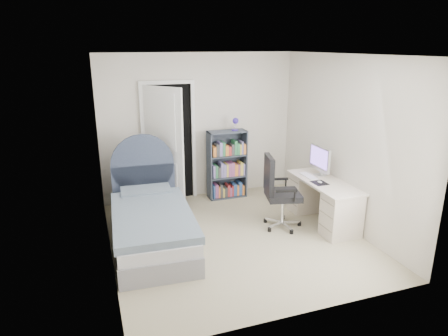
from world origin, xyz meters
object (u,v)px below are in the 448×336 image
object	(u,v)px
bed	(151,221)
desk	(323,200)
floor_lamp	(153,171)
bookcase	(227,167)
nightstand	(135,186)
office_chair	(277,189)

from	to	relation	value
bed	desk	bearing A→B (deg)	-5.40
floor_lamp	bookcase	world-z (taller)	bookcase
nightstand	desk	xyz separation A→B (m)	(2.61, -1.56, -0.00)
bed	desk	size ratio (longest dim) A/B	1.59
bookcase	office_chair	size ratio (longest dim) A/B	1.30
desk	office_chair	size ratio (longest dim) A/B	1.24
nightstand	bookcase	xyz separation A→B (m)	(1.60, -0.07, 0.18)
nightstand	office_chair	bearing A→B (deg)	-38.22
office_chair	nightstand	bearing A→B (deg)	141.78
bed	bookcase	distance (m)	2.01
nightstand	office_chair	size ratio (longest dim) A/B	0.52
bed	floor_lamp	bearing A→B (deg)	78.92
bed	office_chair	bearing A→B (deg)	-4.95
floor_lamp	desk	size ratio (longest dim) A/B	1.01
office_chair	desk	bearing A→B (deg)	-6.53
bookcase	floor_lamp	bearing A→B (deg)	173.31
bookcase	nightstand	bearing A→B (deg)	177.50
nightstand	office_chair	world-z (taller)	office_chair
nightstand	bed	bearing A→B (deg)	-87.96
nightstand	bookcase	world-z (taller)	bookcase
floor_lamp	office_chair	distance (m)	2.21
bookcase	office_chair	world-z (taller)	bookcase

